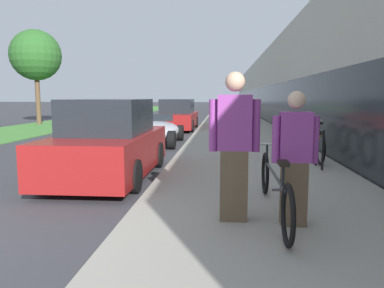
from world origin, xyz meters
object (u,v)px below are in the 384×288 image
(person_rider, at_px, (295,159))
(street_tree_far, at_px, (36,56))
(cruiser_bike_middle, at_px, (296,136))
(parked_sedan_curbside, at_px, (109,143))
(cruiser_bike_nearest, at_px, (315,144))
(vintage_roadster_curbside, at_px, (155,131))
(bike_rack_hoop, at_px, (320,144))
(tandem_bicycle, at_px, (274,188))
(parked_sedan_far, at_px, (177,116))
(person_bystander, at_px, (234,147))

(person_rider, height_order, street_tree_far, street_tree_far)
(street_tree_far, bearing_deg, cruiser_bike_middle, -39.09)
(person_rider, height_order, parked_sedan_curbside, person_rider)
(cruiser_bike_nearest, distance_m, vintage_roadster_curbside, 6.15)
(bike_rack_hoop, bearing_deg, person_rider, -108.17)
(tandem_bicycle, height_order, bike_rack_hoop, bike_rack_hoop)
(person_rider, xyz_separation_m, cruiser_bike_nearest, (1.33, 4.56, -0.40))
(cruiser_bike_middle, bearing_deg, person_rider, -100.90)
(tandem_bicycle, bearing_deg, street_tree_far, 124.83)
(bike_rack_hoop, relative_size, parked_sedan_curbside, 0.21)
(vintage_roadster_curbside, bearing_deg, street_tree_far, 135.01)
(person_rider, bearing_deg, street_tree_far, 124.66)
(cruiser_bike_nearest, xyz_separation_m, parked_sedan_far, (-4.54, 10.13, 0.14))
(street_tree_far, bearing_deg, parked_sedan_far, -16.62)
(bike_rack_hoop, xyz_separation_m, street_tree_far, (-13.19, 13.56, 3.42))
(bike_rack_hoop, bearing_deg, cruiser_bike_middle, 89.28)
(parked_sedan_far, xyz_separation_m, street_tree_far, (-8.76, 2.61, 3.40))
(bike_rack_hoop, xyz_separation_m, cruiser_bike_nearest, (0.10, 0.82, -0.11))
(tandem_bicycle, distance_m, cruiser_bike_middle, 6.36)
(tandem_bicycle, height_order, person_rider, person_rider)
(tandem_bicycle, distance_m, parked_sedan_far, 14.64)
(person_rider, xyz_separation_m, street_tree_far, (-11.96, 17.30, 3.13))
(person_bystander, height_order, cruiser_bike_nearest, person_bystander)
(vintage_roadster_curbside, distance_m, street_tree_far, 12.80)
(tandem_bicycle, xyz_separation_m, parked_sedan_curbside, (-3.03, 2.74, 0.21))
(bike_rack_hoop, bearing_deg, parked_sedan_far, 112.04)
(person_bystander, xyz_separation_m, cruiser_bike_middle, (1.97, 6.42, -0.52))
(tandem_bicycle, height_order, cruiser_bike_middle, cruiser_bike_middle)
(tandem_bicycle, xyz_separation_m, person_bystander, (-0.53, -0.23, 0.56))
(person_bystander, distance_m, cruiser_bike_nearest, 4.90)
(parked_sedan_curbside, bearing_deg, cruiser_bike_middle, 37.67)
(bike_rack_hoop, relative_size, parked_sedan_far, 0.18)
(bike_rack_hoop, relative_size, vintage_roadster_curbside, 0.20)
(tandem_bicycle, distance_m, parked_sedan_curbside, 4.09)
(person_bystander, relative_size, bike_rack_hoop, 2.17)
(person_rider, bearing_deg, cruiser_bike_middle, 79.10)
(tandem_bicycle, xyz_separation_m, bike_rack_hoop, (1.40, 3.37, 0.15))
(person_rider, distance_m, street_tree_far, 21.26)
(person_bystander, bearing_deg, bike_rack_hoop, 61.74)
(cruiser_bike_middle, distance_m, parked_sedan_curbside, 5.65)
(person_rider, height_order, cruiser_bike_nearest, person_rider)
(tandem_bicycle, height_order, vintage_roadster_curbside, vintage_roadster_curbside)
(person_bystander, xyz_separation_m, parked_sedan_far, (-2.50, 14.55, -0.38))
(person_bystander, relative_size, parked_sedan_curbside, 0.45)
(cruiser_bike_middle, relative_size, parked_sedan_curbside, 0.44)
(tandem_bicycle, relative_size, bike_rack_hoop, 3.28)
(tandem_bicycle, xyz_separation_m, person_rider, (0.18, -0.36, 0.44))
(person_rider, bearing_deg, bike_rack_hoop, 71.83)
(person_rider, distance_m, vintage_roadster_curbside, 9.24)
(person_rider, distance_m, parked_sedan_far, 15.03)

